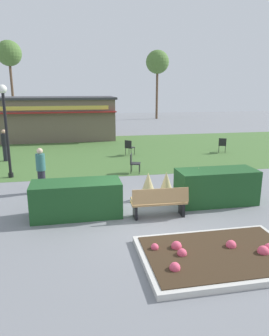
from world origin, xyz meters
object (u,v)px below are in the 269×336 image
object	(u,v)px
cafe_chair_east	(129,146)
tree_left_bg	(9,54)
park_bench	(159,202)
cafe_chair_west	(133,162)
cafe_chair_center	(222,144)
parked_car_west_slot	(34,121)
food_kiosk	(47,118)
trash_bin	(219,188)
person_strolling	(5,145)
person_standing	(41,170)
tree_right_bg	(157,63)
lamppost_mid	(5,120)

from	to	relation	value
cafe_chair_east	tree_left_bg	bearing A→B (deg)	114.25
park_bench	cafe_chair_west	world-z (taller)	park_bench
cafe_chair_center	park_bench	bearing A→B (deg)	-125.74
cafe_chair_west	parked_car_west_slot	xyz separation A→B (m)	(-6.42, 18.75, 0.12)
cafe_chair_center	parked_car_west_slot	xyz separation A→B (m)	(-12.57, 15.15, 0.12)
park_bench	tree_left_bg	world-z (taller)	tree_left_bg
food_kiosk	cafe_chair_west	xyz separation A→B (m)	(4.52, -11.05, -1.06)
trash_bin	cafe_chair_center	size ratio (longest dim) A/B	0.87
trash_bin	person_strolling	bearing A→B (deg)	138.09
trash_bin	tree_left_bg	distance (m)	32.57
person_strolling	cafe_chair_west	bearing A→B (deg)	-34.73
park_bench	person_standing	distance (m)	4.86
person_strolling	tree_right_bg	bearing A→B (deg)	53.05
parked_car_west_slot	lamppost_mid	bearing A→B (deg)	-86.92
lamppost_mid	tree_left_bg	bearing A→B (deg)	98.69
cafe_chair_east	person_strolling	world-z (taller)	person_strolling
cafe_chair_east	tree_left_bg	xyz separation A→B (m)	(-9.79, 21.73, 6.93)
food_kiosk	cafe_chair_east	size ratio (longest dim) A/B	11.38
tree_left_bg	tree_right_bg	distance (m)	17.11
trash_bin	person_strolling	size ratio (longest dim) A/B	0.46
food_kiosk	cafe_chair_east	bearing A→B (deg)	-55.00
lamppost_mid	cafe_chair_west	xyz separation A→B (m)	(5.43, -0.31, -1.97)
cafe_chair_east	cafe_chair_center	bearing A→B (deg)	-2.89
person_standing	tree_left_bg	size ratio (longest dim) A/B	0.19
tree_right_bg	cafe_chair_west	bearing A→B (deg)	-107.14
cafe_chair_east	cafe_chair_center	distance (m)	5.66
tree_left_bg	park_bench	bearing A→B (deg)	-73.56
lamppost_mid	trash_bin	xyz separation A→B (m)	(7.77, -4.28, -2.11)
person_standing	food_kiosk	bearing A→B (deg)	-46.43
cafe_chair_west	tree_right_bg	size ratio (longest dim) A/B	0.11
park_bench	trash_bin	bearing A→B (deg)	26.08
parked_car_west_slot	tree_left_bg	xyz separation A→B (m)	(-2.88, 6.87, 6.81)
cafe_chair_west	trash_bin	bearing A→B (deg)	-59.47
person_standing	tree_left_bg	xyz separation A→B (m)	(-5.41, 27.69, 6.59)
cafe_chair_center	person_strolling	bearing A→B (deg)	179.40
trash_bin	tree_right_bg	distance (m)	30.42
cafe_chair_west	food_kiosk	bearing A→B (deg)	112.25
cafe_chair_west	cafe_chair_center	bearing A→B (deg)	30.39
food_kiosk	person_strolling	distance (m)	7.55
tree_left_bg	lamppost_mid	bearing A→B (deg)	-81.31
person_standing	trash_bin	bearing A→B (deg)	-156.12
cafe_chair_center	person_strolling	xyz separation A→B (m)	(-12.40, 0.13, 0.33)
trash_bin	person_standing	world-z (taller)	person_standing
trash_bin	tree_right_bg	bearing A→B (deg)	79.44
park_bench	food_kiosk	world-z (taller)	food_kiosk
person_standing	cafe_chair_east	bearing A→B (deg)	-85.47
cafe_chair_center	person_standing	distance (m)	11.54
parked_car_west_slot	tree_left_bg	world-z (taller)	tree_left_bg
cafe_chair_center	person_standing	size ratio (longest dim) A/B	0.53
trash_bin	food_kiosk	world-z (taller)	food_kiosk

